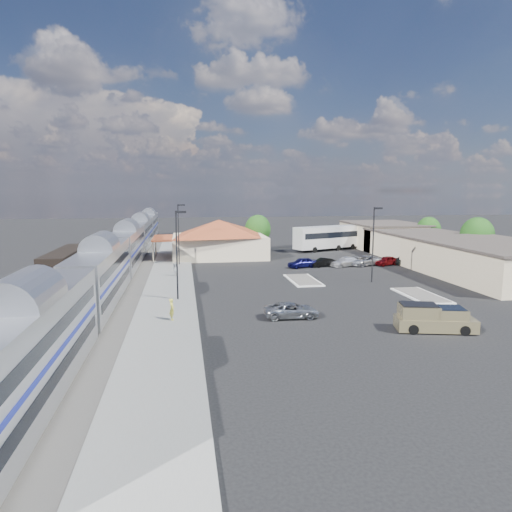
{
  "coord_description": "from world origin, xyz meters",
  "views": [
    {
      "loc": [
        -10.34,
        -51.06,
        10.9
      ],
      "look_at": [
        -1.38,
        4.72,
        2.8
      ],
      "focal_mm": 32.0,
      "sensor_mm": 36.0,
      "label": 1
    }
  ],
  "objects": [
    {
      "name": "traffic_island_south",
      "position": [
        4.0,
        2.0,
        0.1
      ],
      "size": [
        3.3,
        7.5,
        0.21
      ],
      "color": "silver",
      "rests_on": "ground"
    },
    {
      "name": "station_depot",
      "position": [
        -4.56,
        24.0,
        3.13
      ],
      "size": [
        18.35,
        12.24,
        6.2
      ],
      "color": "beige",
      "rests_on": "ground"
    },
    {
      "name": "parked_car_d",
      "position": [
        15.98,
        11.71,
        0.73
      ],
      "size": [
        5.74,
        4.02,
        1.45
      ],
      "primitive_type": "imported",
      "rotation": [
        0.0,
        0.0,
        -1.23
      ],
      "color": "#9B9EA4",
      "rests_on": "ground"
    },
    {
      "name": "railbed",
      "position": [
        -21.0,
        8.0,
        0.06
      ],
      "size": [
        16.0,
        100.0,
        0.12
      ],
      "primitive_type": "cube",
      "color": "#4C4944",
      "rests_on": "ground"
    },
    {
      "name": "parked_car_b",
      "position": [
        9.58,
        11.71,
        0.64
      ],
      "size": [
        4.11,
        2.39,
        1.28
      ],
      "primitive_type": "imported",
      "rotation": [
        0.0,
        0.0,
        -1.29
      ],
      "color": "black",
      "rests_on": "ground"
    },
    {
      "name": "tree_depot",
      "position": [
        3.0,
        30.0,
        4.02
      ],
      "size": [
        4.71,
        4.71,
        6.63
      ],
      "color": "#382314",
      "rests_on": "ground"
    },
    {
      "name": "person_b",
      "position": [
        -11.53,
        6.8,
        0.97
      ],
      "size": [
        0.87,
        0.95,
        1.58
      ],
      "primitive_type": "imported",
      "rotation": [
        0.0,
        0.0,
        -2.0
      ],
      "color": "silver",
      "rests_on": "platform"
    },
    {
      "name": "traffic_island_north",
      "position": [
        14.0,
        -8.0,
        0.1
      ],
      "size": [
        3.3,
        7.5,
        0.21
      ],
      "color": "silver",
      "rests_on": "ground"
    },
    {
      "name": "parked_car_c",
      "position": [
        12.78,
        11.41,
        0.68
      ],
      "size": [
        5.09,
        3.45,
        1.37
      ],
      "primitive_type": "imported",
      "rotation": [
        0.0,
        0.0,
        -1.21
      ],
      "color": "silver",
      "rests_on": "ground"
    },
    {
      "name": "buildings_east",
      "position": [
        28.0,
        14.28,
        2.27
      ],
      "size": [
        14.4,
        51.4,
        4.8
      ],
      "color": "#C6B28C",
      "rests_on": "ground"
    },
    {
      "name": "lamp_lot",
      "position": [
        12.1,
        0.0,
        5.34
      ],
      "size": [
        1.08,
        0.25,
        9.0
      ],
      "color": "black",
      "rests_on": "ground"
    },
    {
      "name": "freight_cars",
      "position": [
        -24.0,
        4.68,
        1.93
      ],
      "size": [
        2.8,
        46.0,
        4.0
      ],
      "color": "black",
      "rests_on": "ground"
    },
    {
      "name": "parked_car_e",
      "position": [
        19.18,
        11.41,
        0.69
      ],
      "size": [
        4.35,
        2.94,
        1.38
      ],
      "primitive_type": "imported",
      "rotation": [
        0.0,
        0.0,
        -1.21
      ],
      "color": "maroon",
      "rests_on": "ground"
    },
    {
      "name": "lamp_plat_s",
      "position": [
        -10.9,
        -6.0,
        5.34
      ],
      "size": [
        1.08,
        0.25,
        9.0
      ],
      "color": "black",
      "rests_on": "ground"
    },
    {
      "name": "lamp_plat_n",
      "position": [
        -10.9,
        16.0,
        5.34
      ],
      "size": [
        1.08,
        0.25,
        9.0
      ],
      "color": "black",
      "rests_on": "ground"
    },
    {
      "name": "tree_east_c",
      "position": [
        34.0,
        26.0,
        3.76
      ],
      "size": [
        4.41,
        4.41,
        6.21
      ],
      "color": "#382314",
      "rests_on": "ground"
    },
    {
      "name": "parked_car_f",
      "position": [
        22.38,
        11.71,
        0.69
      ],
      "size": [
        4.45,
        2.71,
        1.38
      ],
      "primitive_type": "imported",
      "rotation": [
        0.0,
        0.0,
        -1.25
      ],
      "color": "black",
      "rests_on": "ground"
    },
    {
      "name": "coach_bus",
      "position": [
        16.01,
        29.38,
        2.55
      ],
      "size": [
        13.92,
        7.87,
        4.42
      ],
      "rotation": [
        0.0,
        0.0,
        1.95
      ],
      "color": "white",
      "rests_on": "ground"
    },
    {
      "name": "pickup_truck",
      "position": [
        8.99,
        -19.19,
        0.98
      ],
      "size": [
        6.32,
        3.51,
        2.06
      ],
      "rotation": [
        0.0,
        0.0,
        1.33
      ],
      "color": "tan",
      "rests_on": "ground"
    },
    {
      "name": "passenger_train",
      "position": [
        -18.0,
        13.7,
        2.87
      ],
      "size": [
        3.0,
        104.0,
        5.55
      ],
      "color": "silver",
      "rests_on": "ground"
    },
    {
      "name": "parked_car_a",
      "position": [
        6.38,
        11.41,
        0.73
      ],
      "size": [
        4.58,
        2.84,
        1.45
      ],
      "primitive_type": "imported",
      "rotation": [
        0.0,
        0.0,
        -1.29
      ],
      "color": "#0D0E45",
      "rests_on": "ground"
    },
    {
      "name": "suv",
      "position": [
        -1.2,
        -13.72,
        0.67
      ],
      "size": [
        4.9,
        2.42,
        1.34
      ],
      "primitive_type": "imported",
      "rotation": [
        0.0,
        0.0,
        1.53
      ],
      "color": "#979B9E",
      "rests_on": "ground"
    },
    {
      "name": "tree_east_b",
      "position": [
        34.0,
        12.0,
        4.22
      ],
      "size": [
        4.94,
        4.94,
        6.96
      ],
      "color": "#382314",
      "rests_on": "ground"
    },
    {
      "name": "ground",
      "position": [
        0.0,
        0.0,
        0.0
      ],
      "size": [
        280.0,
        280.0,
        0.0
      ],
      "primitive_type": "plane",
      "color": "black",
      "rests_on": "ground"
    },
    {
      "name": "platform",
      "position": [
        -12.0,
        6.0,
        0.09
      ],
      "size": [
        5.5,
        92.0,
        0.18
      ],
      "primitive_type": "cube",
      "color": "gray",
      "rests_on": "ground"
    },
    {
      "name": "person_a",
      "position": [
        -11.4,
        -13.4,
        1.09
      ],
      "size": [
        0.52,
        0.72,
        1.83
      ],
      "primitive_type": "imported",
      "rotation": [
        0.0,
        0.0,
        1.71
      ],
      "color": "#D3CB42",
      "rests_on": "platform"
    }
  ]
}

